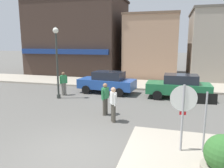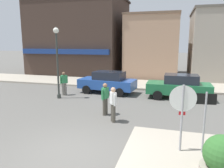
# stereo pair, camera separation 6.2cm
# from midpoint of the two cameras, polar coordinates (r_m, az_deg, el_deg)

# --- Properties ---
(ground_plane) EXTENTS (160.00, 160.00, 0.00)m
(ground_plane) POSITION_cam_midpoint_polar(r_m,az_deg,el_deg) (7.62, -11.18, -17.27)
(ground_plane) COLOR #5B5954
(kerb_far) EXTENTS (80.00, 4.00, 0.15)m
(kerb_far) POSITION_cam_midpoint_polar(r_m,az_deg,el_deg) (18.82, 5.83, -0.02)
(kerb_far) COLOR #A89E8C
(kerb_far) RESTS_ON ground
(stop_sign) EXTENTS (0.82, 0.09, 2.30)m
(stop_sign) POSITION_cam_midpoint_polar(r_m,az_deg,el_deg) (7.16, 18.12, -6.35)
(stop_sign) COLOR #9E9EA3
(stop_sign) RESTS_ON ground
(one_way_sign) EXTENTS (0.60, 0.08, 2.10)m
(one_way_sign) POSITION_cam_midpoint_polar(r_m,az_deg,el_deg) (7.35, 23.31, -7.79)
(one_way_sign) COLOR #9E9EA3
(one_way_sign) RESTS_ON ground
(planter) EXTENTS (1.10, 1.10, 1.23)m
(planter) POSITION_cam_midpoint_polar(r_m,az_deg,el_deg) (6.66, 27.10, -17.19)
(planter) COLOR gray
(planter) RESTS_ON ground
(lamp_post) EXTENTS (0.36, 0.36, 4.54)m
(lamp_post) POSITION_cam_midpoint_polar(r_m,az_deg,el_deg) (14.29, -14.05, 7.99)
(lamp_post) COLOR #333833
(lamp_post) RESTS_ON ground
(parked_car_nearest) EXTENTS (4.15, 2.19, 1.56)m
(parked_car_nearest) POSITION_cam_midpoint_polar(r_m,az_deg,el_deg) (15.63, -1.02, 0.58)
(parked_car_nearest) COLOR #234C9E
(parked_car_nearest) RESTS_ON ground
(parked_car_second) EXTENTS (4.01, 1.89, 1.56)m
(parked_car_second) POSITION_cam_midpoint_polar(r_m,az_deg,el_deg) (14.74, 17.21, -0.52)
(parked_car_second) COLOR #1E6B3D
(parked_car_second) RESTS_ON ground
(pedestrian_crossing_near) EXTENTS (0.38, 0.51, 1.61)m
(pedestrian_crossing_near) POSITION_cam_midpoint_polar(r_m,az_deg,el_deg) (9.87, 0.48, -5.09)
(pedestrian_crossing_near) COLOR #4C473D
(pedestrian_crossing_near) RESTS_ON ground
(pedestrian_crossing_far) EXTENTS (0.30, 0.56, 1.61)m
(pedestrian_crossing_far) POSITION_cam_midpoint_polar(r_m,az_deg,el_deg) (10.83, -1.64, -3.67)
(pedestrian_crossing_far) COLOR #4C473D
(pedestrian_crossing_far) RESTS_ON ground
(pedestrian_kerb_side) EXTENTS (0.43, 0.47, 1.61)m
(pedestrian_kerb_side) POSITION_cam_midpoint_polar(r_m,az_deg,el_deg) (15.31, -12.32, 0.33)
(pedestrian_kerb_side) COLOR gray
(pedestrian_kerb_side) RESTS_ON ground
(building_corner_shop) EXTENTS (10.29, 8.48, 8.59)m
(building_corner_shop) POSITION_cam_midpoint_polar(r_m,az_deg,el_deg) (26.47, -8.17, 12.18)
(building_corner_shop) COLOR #3D2D26
(building_corner_shop) RESTS_ON ground
(building_storefront_left_near) EXTENTS (5.29, 7.83, 6.35)m
(building_storefront_left_near) POSITION_cam_midpoint_polar(r_m,az_deg,el_deg) (24.52, 10.82, 9.61)
(building_storefront_left_near) COLOR tan
(building_storefront_left_near) RESTS_ON ground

